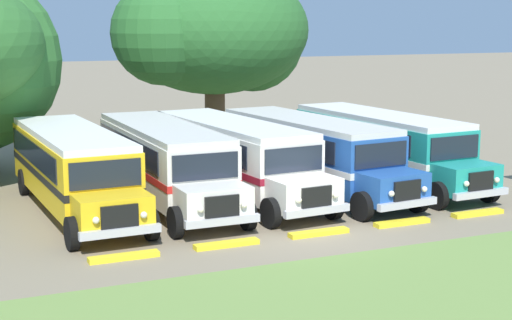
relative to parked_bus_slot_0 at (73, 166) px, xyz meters
The scene contains 13 objects.
ground_plane 8.68m from the parked_bus_slot_0, 42.64° to the right, with size 220.00×220.00×0.00m, color #84755B.
foreground_grass_strip 15.01m from the parked_bus_slot_0, 65.13° to the right, with size 80.00×10.10×0.01m, color olive.
parked_bus_slot_0 is the anchor object (origin of this frame).
parked_bus_slot_1 3.32m from the parked_bus_slot_0, ahead, with size 2.72×10.85×2.82m.
parked_bus_slot_2 6.07m from the parked_bus_slot_0, ahead, with size 3.43×10.95×2.82m.
parked_bus_slot_3 9.15m from the parked_bus_slot_0, ahead, with size 3.62×10.98×2.82m.
parked_bus_slot_4 12.64m from the parked_bus_slot_0, ahead, with size 3.21×10.91×2.82m.
curb_wheelstop_0 6.59m from the parked_bus_slot_0, 89.23° to the right, with size 2.00×0.36×0.15m, color yellow.
curb_wheelstop_1 7.32m from the parked_bus_slot_0, 63.62° to the right, with size 2.00×0.36×0.15m, color yellow.
curb_wheelstop_2 9.10m from the parked_bus_slot_0, 45.63° to the right, with size 2.00×0.36×0.15m, color yellow.
curb_wheelstop_3 11.46m from the parked_bus_slot_0, 34.39° to the right, with size 2.00×0.36×0.15m, color yellow.
curb_wheelstop_4 14.10m from the parked_bus_slot_0, 27.23° to the right, with size 2.00×0.36×0.15m, color yellow.
broad_shade_tree 16.99m from the parked_bus_slot_0, 51.94° to the left, with size 11.43×10.18×9.53m.
Camera 1 is at (-11.40, -21.39, 6.57)m, focal length 54.97 mm.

